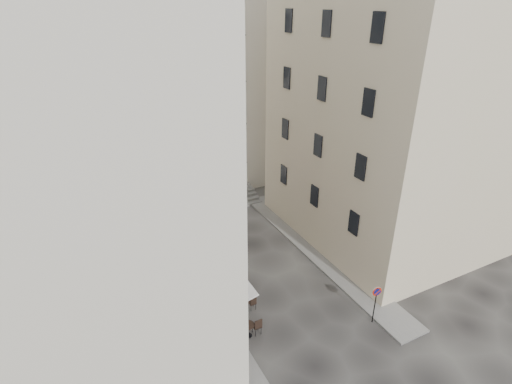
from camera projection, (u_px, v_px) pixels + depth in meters
ground at (281, 296)px, 23.42m from camera, size 90.00×90.00×0.00m
sidewalk_left at (186, 278)px, 24.78m from camera, size 2.00×22.00×0.12m
sidewalk_right at (315, 250)px, 27.63m from camera, size 2.00×18.00×0.12m
building_left at (40, 138)px, 17.10m from camera, size 12.20×16.20×20.60m
building_right at (395, 106)px, 26.47m from camera, size 12.20×14.20×18.60m
building_back at (163, 82)px, 34.26m from camera, size 18.20×10.20×18.60m
cafe_storefront at (204, 281)px, 21.65m from camera, size 1.74×7.30×3.50m
stone_steps at (206, 202)px, 33.36m from camera, size 9.00×3.15×0.80m
bollard_near at (237, 317)px, 21.06m from camera, size 0.12×0.12×0.98m
bollard_mid at (213, 280)px, 23.88m from camera, size 0.12×0.12×0.98m
bollard_far at (194, 251)px, 26.69m from camera, size 0.12×0.12×0.98m
no_parking_sign at (376, 298)px, 20.77m from camera, size 0.52×0.15×2.33m
bistro_table_a at (248, 328)px, 20.38m from camera, size 1.42×0.66×1.00m
bistro_table_b at (245, 305)px, 22.06m from camera, size 1.27×0.59×0.89m
bistro_table_c at (214, 291)px, 23.03m from camera, size 1.35×0.63×0.95m
bistro_table_d at (209, 275)px, 24.41m from camera, size 1.39×0.65×0.98m
bistro_table_e at (202, 257)px, 26.19m from camera, size 1.16×0.54×0.81m
pedestrian at (238, 271)px, 24.10m from camera, size 0.66×0.44×1.81m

